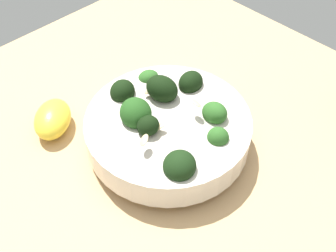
% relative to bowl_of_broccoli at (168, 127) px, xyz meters
% --- Properties ---
extents(ground_plane, '(0.65, 0.65, 0.04)m').
position_rel_bowl_of_broccoli_xyz_m(ground_plane, '(-0.05, 0.04, -0.06)').
color(ground_plane, tan).
extents(bowl_of_broccoli, '(0.22, 0.22, 0.10)m').
position_rel_bowl_of_broccoli_xyz_m(bowl_of_broccoli, '(0.00, 0.00, 0.00)').
color(bowl_of_broccoli, silver).
rests_on(bowl_of_broccoli, ground_plane).
extents(lemon_wedge, '(0.09, 0.09, 0.04)m').
position_rel_bowl_of_broccoli_xyz_m(lemon_wedge, '(-0.14, -0.10, -0.02)').
color(lemon_wedge, yellow).
rests_on(lemon_wedge, ground_plane).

